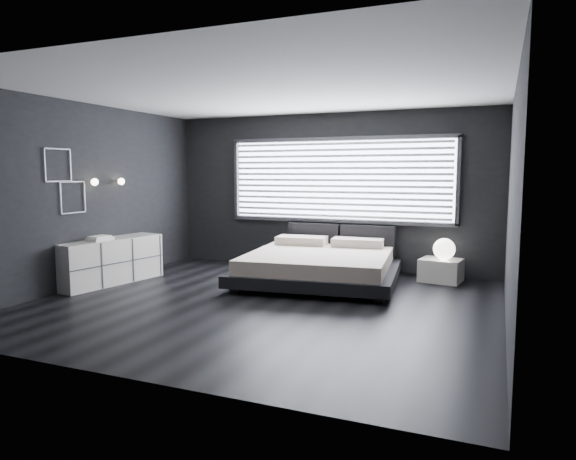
% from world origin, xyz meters
% --- Properties ---
extents(room, '(6.04, 6.00, 2.80)m').
position_xyz_m(room, '(0.00, 0.00, 1.40)').
color(room, black).
rests_on(room, ground).
extents(window, '(4.14, 0.09, 1.52)m').
position_xyz_m(window, '(0.20, 2.70, 1.61)').
color(window, white).
rests_on(window, ground).
extents(headboard, '(1.96, 0.16, 0.52)m').
position_xyz_m(headboard, '(0.27, 2.64, 0.57)').
color(headboard, black).
rests_on(headboard, ground).
extents(sconce_near, '(0.18, 0.11, 0.11)m').
position_xyz_m(sconce_near, '(-2.88, 0.05, 1.60)').
color(sconce_near, silver).
rests_on(sconce_near, ground).
extents(sconce_far, '(0.18, 0.11, 0.11)m').
position_xyz_m(sconce_far, '(-2.88, 0.65, 1.60)').
color(sconce_far, silver).
rests_on(sconce_far, ground).
extents(wall_art_upper, '(0.01, 0.48, 0.48)m').
position_xyz_m(wall_art_upper, '(-2.98, -0.55, 1.85)').
color(wall_art_upper, '#47474C').
rests_on(wall_art_upper, ground).
extents(wall_art_lower, '(0.01, 0.48, 0.48)m').
position_xyz_m(wall_art_lower, '(-2.98, -0.30, 1.38)').
color(wall_art_lower, '#47474C').
rests_on(wall_art_lower, ground).
extents(bed, '(2.68, 2.58, 0.63)m').
position_xyz_m(bed, '(0.27, 1.51, 0.29)').
color(bed, black).
rests_on(bed, ground).
extents(nightstand, '(0.70, 0.61, 0.36)m').
position_xyz_m(nightstand, '(2.05, 2.34, 0.18)').
color(nightstand, silver).
rests_on(nightstand, ground).
extents(orb_lamp, '(0.34, 0.34, 0.34)m').
position_xyz_m(orb_lamp, '(2.09, 2.29, 0.54)').
color(orb_lamp, white).
rests_on(orb_lamp, nightstand).
extents(dresser, '(0.79, 1.83, 0.71)m').
position_xyz_m(dresser, '(-2.78, 0.20, 0.36)').
color(dresser, silver).
rests_on(dresser, ground).
extents(book_stack, '(0.31, 0.38, 0.07)m').
position_xyz_m(book_stack, '(-2.78, 0.00, 0.74)').
color(book_stack, white).
rests_on(book_stack, dresser).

